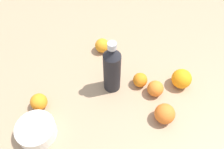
# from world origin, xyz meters

# --- Properties ---
(ground_plane) EXTENTS (2.40, 2.40, 0.00)m
(ground_plane) POSITION_xyz_m (0.00, 0.00, 0.00)
(ground_plane) COLOR #9E7F60
(water_bottle) EXTENTS (0.07, 0.07, 0.25)m
(water_bottle) POSITION_xyz_m (0.03, 0.01, 0.12)
(water_bottle) COLOR black
(water_bottle) RESTS_ON ground_plane
(orange_0) EXTENTS (0.08, 0.08, 0.08)m
(orange_0) POSITION_xyz_m (-0.26, -0.00, 0.04)
(orange_0) COLOR orange
(orange_0) RESTS_ON ground_plane
(orange_1) EXTENTS (0.06, 0.06, 0.06)m
(orange_1) POSITION_xyz_m (-0.09, -0.00, 0.03)
(orange_1) COLOR orange
(orange_1) RESTS_ON ground_plane
(orange_2) EXTENTS (0.08, 0.08, 0.08)m
(orange_2) POSITION_xyz_m (-0.17, 0.16, 0.04)
(orange_2) COLOR orange
(orange_2) RESTS_ON ground_plane
(orange_3) EXTENTS (0.07, 0.07, 0.07)m
(orange_3) POSITION_xyz_m (0.07, -0.20, 0.03)
(orange_3) COLOR orange
(orange_3) RESTS_ON ground_plane
(orange_4) EXTENTS (0.07, 0.07, 0.07)m
(orange_4) POSITION_xyz_m (0.31, 0.11, 0.03)
(orange_4) COLOR orange
(orange_4) RESTS_ON ground_plane
(orange_5) EXTENTS (0.07, 0.07, 0.07)m
(orange_5) POSITION_xyz_m (-0.15, 0.05, 0.03)
(orange_5) COLOR orange
(orange_5) RESTS_ON ground_plane
(ceramic_bowl) EXTENTS (0.14, 0.14, 0.05)m
(ceramic_bowl) POSITION_xyz_m (0.29, 0.23, 0.03)
(ceramic_bowl) COLOR white
(ceramic_bowl) RESTS_ON ground_plane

